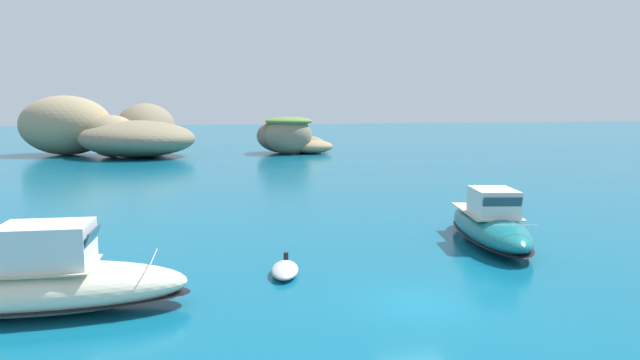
{
  "coord_description": "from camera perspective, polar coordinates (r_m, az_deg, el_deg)",
  "views": [
    {
      "loc": [
        -7.76,
        -18.05,
        6.85
      ],
      "look_at": [
        -0.96,
        11.13,
        3.0
      ],
      "focal_mm": 32.35,
      "sensor_mm": 36.0,
      "label": 1
    }
  ],
  "objects": [
    {
      "name": "ground_plane",
      "position": [
        20.81,
        9.79,
        -12.01
      ],
      "size": [
        400.0,
        400.0,
        0.0
      ],
      "primitive_type": "plane",
      "color": "#0C5B7A"
    },
    {
      "name": "islet_large",
      "position": [
        85.51,
        -19.9,
        4.53
      ],
      "size": [
        28.93,
        23.6,
        8.33
      ],
      "color": "#9E8966",
      "rests_on": "ground"
    },
    {
      "name": "islet_small",
      "position": [
        84.24,
        -2.9,
        4.3
      ],
      "size": [
        12.72,
        10.3,
        5.34
      ],
      "color": "#84755B",
      "rests_on": "ground"
    },
    {
      "name": "motorboat_cream",
      "position": [
        21.57,
        -26.42,
        -9.18
      ],
      "size": [
        10.4,
        3.66,
        3.01
      ],
      "color": "beige",
      "rests_on": "ground"
    },
    {
      "name": "motorboat_teal",
      "position": [
        30.28,
        16.46,
        -4.23
      ],
      "size": [
        4.87,
        9.94,
        2.81
      ],
      "color": "#19727A",
      "rests_on": "ground"
    },
    {
      "name": "dinghy_tender",
      "position": [
        23.81,
        -3.49,
        -8.85
      ],
      "size": [
        1.6,
        2.87,
        0.58
      ],
      "color": "#B2B2B2",
      "rests_on": "ground"
    }
  ]
}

